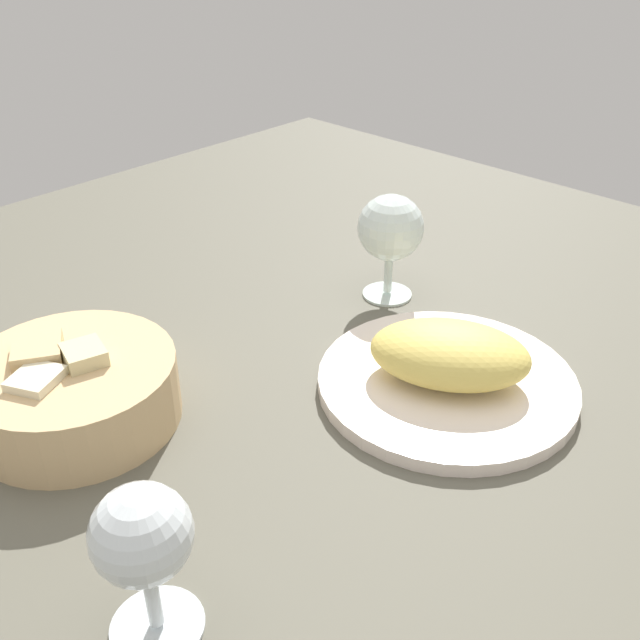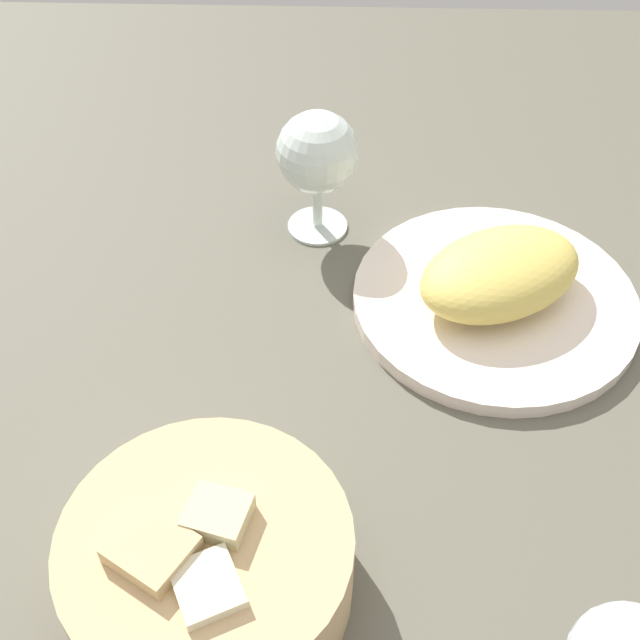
{
  "view_description": "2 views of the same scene",
  "coord_description": "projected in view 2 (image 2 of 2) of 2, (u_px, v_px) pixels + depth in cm",
  "views": [
    {
      "loc": [
        -37.64,
        39.71,
        43.04
      ],
      "look_at": [
        6.89,
        -7.1,
        4.07
      ],
      "focal_mm": 41.24,
      "sensor_mm": 36.0,
      "label": 1
    },
    {
      "loc": [
        7.49,
        42.28,
        52.66
      ],
      "look_at": [
        8.89,
        -3.24,
        5.85
      ],
      "focal_mm": 46.75,
      "sensor_mm": 36.0,
      "label": 2
    }
  ],
  "objects": [
    {
      "name": "ground_plane",
      "position": [
        428.0,
        409.0,
        0.68
      ],
      "size": [
        140.0,
        140.0,
        2.0
      ],
      "primitive_type": "cube",
      "color": "#5B594B"
    },
    {
      "name": "plate",
      "position": [
        494.0,
        301.0,
        0.74
      ],
      "size": [
        25.22,
        25.22,
        1.4
      ],
      "primitive_type": "cylinder",
      "color": "white",
      "rests_on": "ground_plane"
    },
    {
      "name": "omelette",
      "position": [
        500.0,
        273.0,
        0.72
      ],
      "size": [
        18.23,
        16.37,
        5.38
      ],
      "primitive_type": "ellipsoid",
      "rotation": [
        0.0,
        0.0,
        0.54
      ],
      "color": "#E0C65D",
      "rests_on": "plate"
    },
    {
      "name": "lettuce_garnish",
      "position": [
        517.0,
        252.0,
        0.77
      ],
      "size": [
        3.79,
        3.79,
        1.46
      ],
      "primitive_type": "cone",
      "color": "#437D2D",
      "rests_on": "plate"
    },
    {
      "name": "bread_basket",
      "position": [
        207.0,
        563.0,
        0.54
      ],
      "size": [
        18.86,
        18.86,
        7.62
      ],
      "color": "tan",
      "rests_on": "ground_plane"
    },
    {
      "name": "wine_glass_near",
      "position": [
        317.0,
        156.0,
        0.76
      ],
      "size": [
        7.69,
        7.69,
        12.66
      ],
      "color": "silver",
      "rests_on": "ground_plane"
    }
  ]
}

